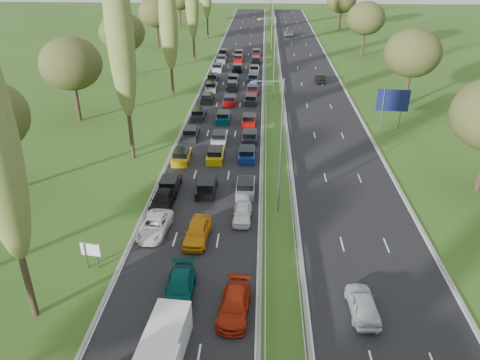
# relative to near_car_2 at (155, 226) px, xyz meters

# --- Properties ---
(ground) EXTENTS (260.00, 260.00, 0.00)m
(ground) POSITION_rel_near_car_2_xyz_m (10.30, 41.09, -0.69)
(ground) COLOR #335019
(ground) RESTS_ON ground
(near_carriageway) EXTENTS (10.50, 215.00, 0.04)m
(near_carriageway) POSITION_rel_near_car_2_xyz_m (3.55, 43.59, -0.69)
(near_carriageway) COLOR black
(near_carriageway) RESTS_ON ground
(far_carriageway) EXTENTS (10.50, 215.00, 0.04)m
(far_carriageway) POSITION_rel_near_car_2_xyz_m (17.05, 43.59, -0.69)
(far_carriageway) COLOR black
(far_carriageway) RESTS_ON ground
(central_reservation) EXTENTS (2.36, 215.00, 0.32)m
(central_reservation) POSITION_rel_near_car_2_xyz_m (10.30, 43.59, -0.14)
(central_reservation) COLOR gray
(central_reservation) RESTS_ON ground
(lamp_columns) EXTENTS (0.18, 140.18, 12.00)m
(lamp_columns) POSITION_rel_near_car_2_xyz_m (10.30, 39.09, 5.31)
(lamp_columns) COLOR gray
(lamp_columns) RESTS_ON ground
(poplar_row) EXTENTS (2.80, 127.80, 22.44)m
(poplar_row) POSITION_rel_near_car_2_xyz_m (-5.70, 29.26, 11.69)
(poplar_row) COLOR #2D2116
(poplar_row) RESTS_ON ground
(woodland_left) EXTENTS (8.00, 166.00, 11.10)m
(woodland_left) POSITION_rel_near_car_2_xyz_m (-16.20, 23.71, 6.99)
(woodland_left) COLOR #2D2116
(woodland_left) RESTS_ON ground
(woodland_right) EXTENTS (8.00, 153.00, 11.10)m
(woodland_right) POSITION_rel_near_car_2_xyz_m (29.80, 27.76, 6.99)
(woodland_right) COLOR #2D2116
(woodland_right) RESTS_ON ground
(traffic_queue_fill) EXTENTS (9.12, 66.95, 0.80)m
(traffic_queue_fill) POSITION_rel_near_car_2_xyz_m (3.51, 38.67, -0.25)
(traffic_queue_fill) COLOR black
(traffic_queue_fill) RESTS_ON ground
(near_car_2) EXTENTS (2.56, 4.99, 1.35)m
(near_car_2) POSITION_rel_near_car_2_xyz_m (0.00, 0.00, 0.00)
(near_car_2) COLOR white
(near_car_2) RESTS_ON near_carriageway
(near_car_3) EXTENTS (2.02, 4.79, 1.38)m
(near_car_3) POSITION_rel_near_car_2_xyz_m (-0.20, 4.29, 0.02)
(near_car_3) COLOR black
(near_car_3) RESTS_ON near_carriageway
(near_car_7) EXTENTS (2.10, 4.85, 1.39)m
(near_car_7) POSITION_rel_near_car_2_xyz_m (3.36, -7.65, 0.02)
(near_car_7) COLOR #044544
(near_car_7) RESTS_ON near_carriageway
(near_car_8) EXTENTS (2.12, 4.66, 1.55)m
(near_car_8) POSITION_rel_near_car_2_xyz_m (3.66, -0.85, 0.10)
(near_car_8) COLOR orange
(near_car_8) RESTS_ON near_carriageway
(near_car_11) EXTENTS (2.27, 4.85, 1.37)m
(near_car_11) POSITION_rel_near_car_2_xyz_m (7.17, -9.16, 0.01)
(near_car_11) COLOR #9B2009
(near_car_11) RESTS_ON near_carriageway
(near_car_12) EXTENTS (1.63, 3.89, 1.31)m
(near_car_12) POSITION_rel_near_car_2_xyz_m (7.14, 2.42, -0.02)
(near_car_12) COLOR white
(near_car_12) RESTS_ON near_carriageway
(far_car_0) EXTENTS (1.86, 4.34, 1.46)m
(far_car_0) POSITION_rel_near_car_2_xyz_m (15.44, -8.71, 0.06)
(far_car_0) COLOR silver
(far_car_0) RESTS_ON far_carriageway
(far_car_1) EXTENTS (1.62, 4.15, 1.35)m
(far_car_1) POSITION_rel_near_car_2_xyz_m (18.56, 48.48, -0.00)
(far_car_1) COLOR black
(far_car_1) RESTS_ON far_carriageway
(far_car_2) EXTENTS (2.62, 5.32, 1.45)m
(far_car_2) POSITION_rel_near_car_2_xyz_m (15.12, 94.84, 0.05)
(far_car_2) COLOR slate
(far_car_2) RESTS_ON far_carriageway
(white_van_rear) EXTENTS (2.08, 5.31, 2.13)m
(white_van_rear) POSITION_rel_near_car_2_xyz_m (3.40, -12.86, 0.40)
(white_van_rear) COLOR silver
(white_van_rear) RESTS_ON near_carriageway
(info_sign) EXTENTS (1.50, 0.32, 2.10)m
(info_sign) POSITION_rel_near_car_2_xyz_m (-3.60, -4.88, 0.68)
(info_sign) COLOR gray
(info_sign) RESTS_ON ground
(direction_sign) EXTENTS (3.99, 0.50, 5.20)m
(direction_sign) POSITION_rel_near_car_2_xyz_m (25.20, 25.96, 2.88)
(direction_sign) COLOR gray
(direction_sign) RESTS_ON ground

